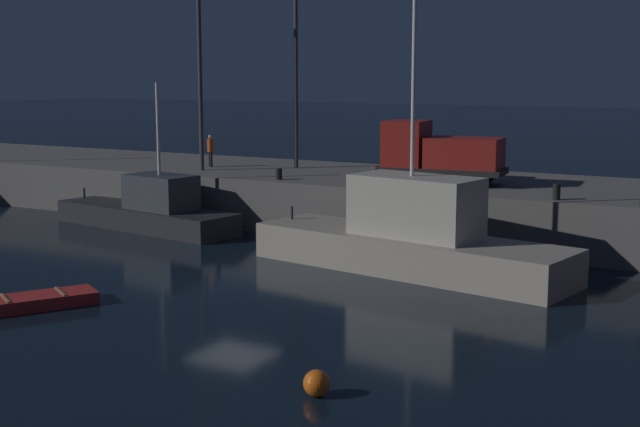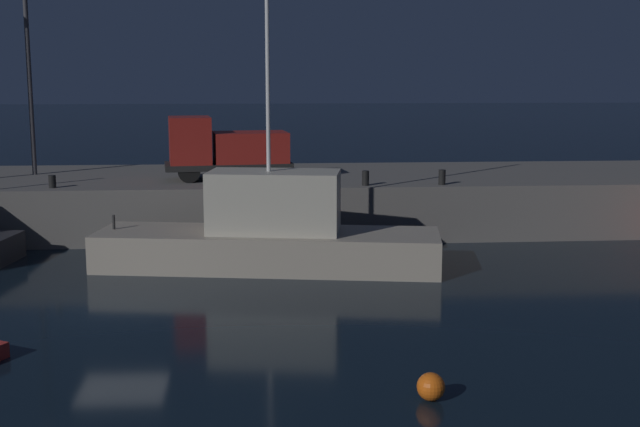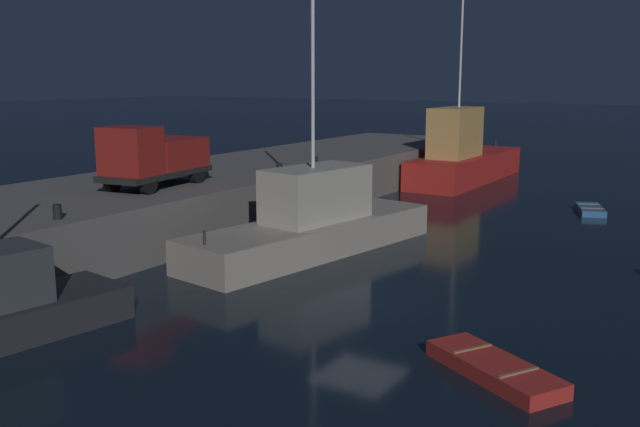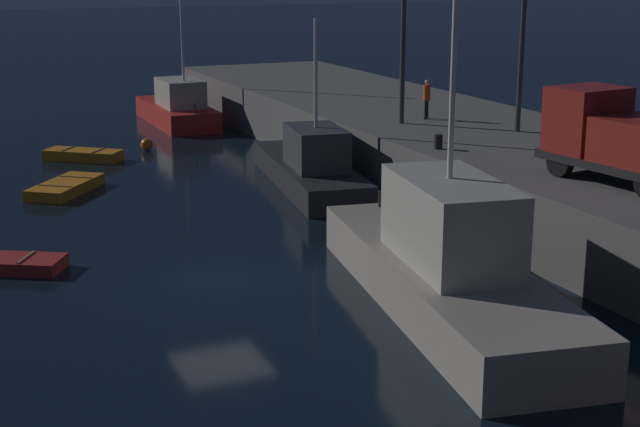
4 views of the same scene
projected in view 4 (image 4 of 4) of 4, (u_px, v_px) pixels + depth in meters
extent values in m
plane|color=black|center=(219.00, 280.00, 26.05)|extent=(320.00, 320.00, 0.00)
cube|color=#5B5956|center=(596.00, 196.00, 30.69)|extent=(65.40, 8.99, 2.25)
cube|color=#232328|center=(309.00, 174.00, 36.83)|extent=(9.81, 3.92, 0.96)
cube|color=#33383D|center=(316.00, 148.00, 35.53)|extent=(3.32, 2.32, 1.51)
cylinder|color=silver|center=(316.00, 74.00, 34.89)|extent=(0.14, 0.14, 3.98)
cylinder|color=#262626|center=(284.00, 136.00, 40.75)|extent=(0.10, 0.10, 0.50)
cube|color=gray|center=(445.00, 284.00, 23.81)|extent=(12.06, 4.94, 1.27)
cube|color=#ADA899|center=(451.00, 221.00, 23.15)|extent=(4.69, 2.84, 2.09)
cylinder|color=silver|center=(455.00, 18.00, 22.07)|extent=(0.14, 0.14, 7.62)
cylinder|color=#262626|center=(380.00, 199.00, 28.63)|extent=(0.10, 0.10, 0.50)
cube|color=red|center=(177.00, 114.00, 51.02)|extent=(7.89, 2.73, 1.06)
cube|color=#ADA899|center=(180.00, 93.00, 49.91)|extent=(3.28, 2.00, 1.42)
cylinder|color=silver|center=(181.00, 19.00, 48.24)|extent=(0.14, 0.14, 6.24)
cylinder|color=#262626|center=(195.00, 109.00, 47.60)|extent=(0.10, 0.10, 0.50)
cube|color=orange|center=(66.00, 187.00, 35.84)|extent=(3.69, 3.33, 0.42)
cube|color=olive|center=(75.00, 177.00, 36.51)|extent=(0.88, 1.10, 0.04)
cube|color=olive|center=(55.00, 186.00, 35.05)|extent=(0.88, 1.10, 0.04)
cube|color=orange|center=(83.00, 155.00, 41.68)|extent=(3.03, 3.36, 0.46)
cube|color=olive|center=(68.00, 149.00, 41.80)|extent=(0.90, 0.74, 0.04)
cube|color=olive|center=(98.00, 150.00, 41.43)|extent=(0.90, 0.74, 0.04)
cube|color=#B22823|center=(0.00, 263.00, 26.88)|extent=(2.90, 3.74, 0.37)
cube|color=olive|center=(26.00, 257.00, 26.74)|extent=(1.02, 0.64, 0.04)
sphere|color=orange|center=(147.00, 144.00, 43.85)|extent=(0.56, 0.56, 0.56)
cylinder|color=#38383D|center=(404.00, 11.00, 36.49)|extent=(0.20, 0.20, 8.67)
cylinder|color=#38383D|center=(524.00, 12.00, 34.64)|extent=(0.20, 0.20, 8.79)
cylinder|color=black|center=(560.00, 162.00, 28.19)|extent=(0.93, 0.39, 0.90)
cylinder|color=black|center=(603.00, 156.00, 29.05)|extent=(0.93, 0.39, 0.90)
cube|color=black|center=(625.00, 164.00, 27.20)|extent=(5.43, 2.70, 0.25)
cube|color=maroon|center=(587.00, 119.00, 28.22)|extent=(1.91, 2.28, 1.91)
cylinder|color=black|center=(427.00, 109.00, 38.68)|extent=(0.13, 0.13, 0.76)
cylinder|color=black|center=(426.00, 110.00, 38.41)|extent=(0.13, 0.13, 0.76)
cylinder|color=#E54C14|center=(427.00, 92.00, 38.37)|extent=(0.41, 0.41, 0.63)
sphere|color=beige|center=(427.00, 82.00, 38.26)|extent=(0.18, 0.18, 0.18)
cylinder|color=black|center=(438.00, 142.00, 32.38)|extent=(0.28, 0.28, 0.49)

